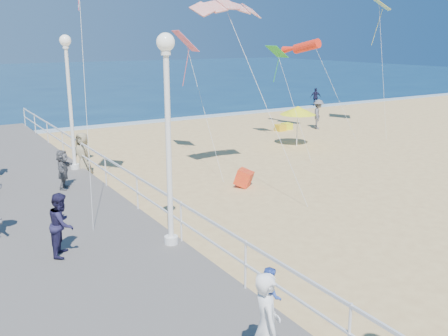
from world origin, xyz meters
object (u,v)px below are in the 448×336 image
lamp_post_mid (168,120)px  beach_walker_a (318,114)px  lamp_post_far (69,89)px  beach_walker_b (316,97)px  beach_chair_left (280,128)px  beach_chair_right (287,126)px  spectator_7 (62,224)px  beach_umbrella (298,110)px  woman_holding_toddler (267,327)px  spectator_5 (63,169)px  box_kite (244,180)px  beach_walker_c (83,155)px  toddler_held (269,296)px

lamp_post_mid → beach_walker_a: (16.30, 12.48, -2.73)m
lamp_post_far → beach_walker_a: 16.89m
beach_walker_a → beach_walker_b: bearing=2.3°
beach_walker_a → beach_chair_left: 2.67m
beach_chair_left → beach_chair_right: 0.71m
spectator_7 → beach_umbrella: size_ratio=0.74×
lamp_post_mid → woman_holding_toddler: (-1.06, -5.58, -2.36)m
spectator_5 → woman_holding_toddler: bearing=-152.2°
lamp_post_far → beach_walker_b: size_ratio=3.47×
lamp_post_mid → beach_umbrella: bearing=37.7°
lamp_post_far → spectator_5: size_ratio=3.77×
woman_holding_toddler → beach_chair_right: bearing=-18.0°
lamp_post_mid → lamp_post_far: (0.00, 9.00, 0.00)m
woman_holding_toddler → spectator_7: size_ratio=1.14×
box_kite → beach_chair_left: size_ratio=1.09×
beach_walker_b → lamp_post_far: bearing=52.4°
lamp_post_far → beach_walker_a: (16.30, 3.48, -2.73)m
box_kite → beach_walker_a: bearing=-2.4°
beach_walker_b → beach_umbrella: bearing=70.7°
spectator_5 → beach_chair_right: spectator_5 is taller
spectator_5 → spectator_7: spectator_7 is taller
woman_holding_toddler → beach_chair_left: woman_holding_toddler is taller
lamp_post_mid → beach_chair_right: size_ratio=9.67×
woman_holding_toddler → box_kite: 11.75m
beach_walker_a → lamp_post_mid: bearing=170.7°
lamp_post_mid → woman_holding_toddler: 6.15m
spectator_7 → beach_chair_left: bearing=-26.2°
beach_umbrella → beach_chair_left: beach_umbrella is taller
beach_walker_a → spectator_5: bearing=152.4°
spectator_7 → beach_chair_right: bearing=-26.9°
spectator_5 → beach_walker_a: (17.40, 6.05, -0.18)m
woman_holding_toddler → beach_chair_right: 24.53m
woman_holding_toddler → spectator_5: bearing=21.6°
beach_chair_left → beach_walker_a: bearing=-14.9°
beach_umbrella → beach_chair_left: 4.81m
woman_holding_toddler → beach_walker_a: size_ratio=0.98×
lamp_post_mid → beach_walker_b: (23.46, 20.72, -2.90)m
spectator_5 → beach_chair_left: spectator_5 is taller
lamp_post_mid → spectator_7: (-2.55, 0.79, -2.47)m
woman_holding_toddler → spectator_7: woman_holding_toddler is taller
beach_walker_a → beach_umbrella: size_ratio=0.87×
beach_chair_right → lamp_post_far: bearing=-163.3°
lamp_post_mid → spectator_5: 7.00m
lamp_post_far → spectator_5: 3.79m
spectator_5 → beach_walker_c: bearing=-1.4°
lamp_post_mid → box_kite: size_ratio=8.87×
spectator_5 → spectator_7: (-1.46, -5.63, 0.09)m
beach_umbrella → beach_chair_left: bearing=63.3°
spectator_7 → beach_walker_c: size_ratio=0.86×
toddler_held → beach_walker_c: (1.30, 14.53, -0.80)m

